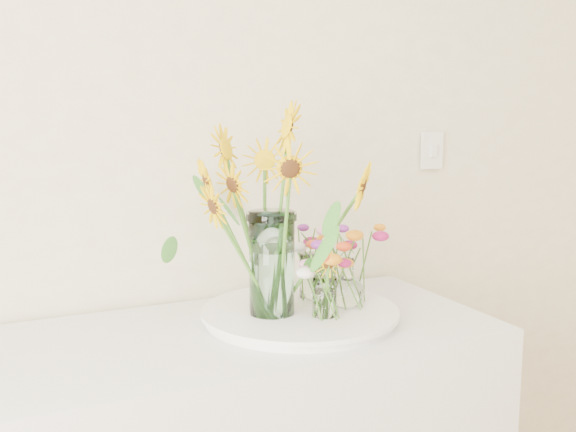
# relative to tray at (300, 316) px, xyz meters

# --- Properties ---
(tray) EXTENTS (0.49, 0.49, 0.02)m
(tray) POSITION_rel_tray_xyz_m (0.00, 0.00, 0.00)
(tray) COLOR white
(tray) RESTS_ON counter
(mason_jar) EXTENTS (0.13, 0.13, 0.27)m
(mason_jar) POSITION_rel_tray_xyz_m (-0.08, 0.00, 0.15)
(mason_jar) COLOR #B6EADE
(mason_jar) RESTS_ON tray
(sunflower_bouquet) EXTENTS (0.79, 0.79, 0.53)m
(sunflower_bouquet) POSITION_rel_tray_xyz_m (-0.08, 0.00, 0.28)
(sunflower_bouquet) COLOR #ECBB04
(sunflower_bouquet) RESTS_ON tray
(small_vase_a) EXTENTS (0.08, 0.08, 0.10)m
(small_vase_a) POSITION_rel_tray_xyz_m (0.03, -0.08, 0.06)
(small_vase_a) COLOR white
(small_vase_a) RESTS_ON tray
(wildflower_posy_a) EXTENTS (0.19, 0.19, 0.19)m
(wildflower_posy_a) POSITION_rel_tray_xyz_m (0.03, -0.08, 0.11)
(wildflower_posy_a) COLOR orange
(wildflower_posy_a) RESTS_ON tray
(small_vase_b) EXTENTS (0.09, 0.09, 0.13)m
(small_vase_b) POSITION_rel_tray_xyz_m (0.13, -0.02, 0.08)
(small_vase_b) COLOR white
(small_vase_b) RESTS_ON tray
(wildflower_posy_b) EXTENTS (0.23, 0.23, 0.22)m
(wildflower_posy_b) POSITION_rel_tray_xyz_m (0.13, -0.02, 0.12)
(wildflower_posy_b) COLOR orange
(wildflower_posy_b) RESTS_ON tray
(small_vase_c) EXTENTS (0.09, 0.09, 0.12)m
(small_vase_c) POSITION_rel_tray_xyz_m (0.08, 0.09, 0.07)
(small_vase_c) COLOR white
(small_vase_c) RESTS_ON tray
(wildflower_posy_c) EXTENTS (0.20, 0.20, 0.21)m
(wildflower_posy_c) POSITION_rel_tray_xyz_m (0.08, 0.09, 0.12)
(wildflower_posy_c) COLOR orange
(wildflower_posy_c) RESTS_ON tray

